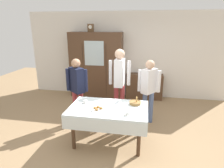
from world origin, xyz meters
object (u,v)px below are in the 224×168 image
person_by_cabinet (119,77)px  person_behind_table_right (149,86)px  bookshelf_low (144,86)px  pastry_plate (98,109)px  bread_basket (135,103)px  spoon_near_right (141,117)px  tea_cup_near_right (127,114)px  person_beside_shelf (77,85)px  mantel_clock (91,28)px  dining_table (108,113)px  book_stack (145,73)px  tea_cup_front_edge (85,102)px  spoon_mid_right (113,108)px  spoon_mid_left (126,110)px  tea_cup_near_left (118,101)px  wall_cabinet (96,65)px

person_by_cabinet → person_behind_table_right: size_ratio=1.15×
bookshelf_low → pastry_plate: (-0.83, -2.74, 0.38)m
bread_basket → spoon_near_right: bread_basket is taller
tea_cup_near_right → person_beside_shelf: size_ratio=0.08×
mantel_clock → tea_cup_near_right: (1.44, -2.82, -1.41)m
dining_table → book_stack: 2.73m
bookshelf_low → person_behind_table_right: (0.11, -1.60, 0.52)m
book_stack → person_behind_table_right: 1.61m
mantel_clock → person_by_cabinet: (1.11, -1.50, -1.12)m
mantel_clock → book_stack: bearing=1.7°
tea_cup_front_edge → person_behind_table_right: (1.27, 0.88, 0.13)m
spoon_mid_right → person_behind_table_right: 1.22m
mantel_clock → spoon_mid_left: mantel_clock is taller
pastry_plate → spoon_mid_left: size_ratio=2.35×
pastry_plate → person_by_cabinet: person_by_cabinet is taller
pastry_plate → spoon_near_right: (0.80, -0.16, -0.01)m
book_stack → spoon_mid_right: (-0.58, -2.61, -0.07)m
bookshelf_low → spoon_mid_right: (-0.58, -2.61, 0.36)m
tea_cup_near_left → spoon_near_right: tea_cup_near_left is taller
dining_table → bookshelf_low: 2.73m
wall_cabinet → spoon_near_right: (1.52, -2.85, -0.27)m
bookshelf_low → spoon_mid_right: size_ratio=9.58×
book_stack → tea_cup_near_right: book_stack is taller
book_stack → person_behind_table_right: person_behind_table_right is taller
mantel_clock → spoon_mid_left: 3.28m
wall_cabinet → bookshelf_low: (1.56, 0.05, -0.64)m
bookshelf_low → person_by_cabinet: bearing=-111.0°
mantel_clock → tea_cup_near_right: bearing=-62.9°
spoon_near_right → dining_table: bearing=157.4°
bread_basket → person_by_cabinet: size_ratio=0.14×
spoon_mid_right → spoon_mid_left: same height
bookshelf_low → bread_basket: bread_basket is taller
mantel_clock → pastry_plate: size_ratio=0.86×
mantel_clock → book_stack: size_ratio=1.14×
bread_basket → spoon_mid_left: size_ratio=2.02×
wall_cabinet → bread_basket: 2.71m
tea_cup_near_left → bookshelf_low: bearing=77.8°
mantel_clock → pastry_plate: mantel_clock is taller
book_stack → bookshelf_low: bearing=90.0°
spoon_near_right → person_behind_table_right: 1.31m
wall_cabinet → pastry_plate: 2.80m
book_stack → tea_cup_front_edge: (-1.16, -2.48, -0.05)m
book_stack → tea_cup_near_right: size_ratio=1.62×
tea_cup_front_edge → bread_basket: bearing=7.1°
wall_cabinet → pastry_plate: wall_cabinet is taller
tea_cup_near_left → tea_cup_front_edge: 0.67m
bookshelf_low → pastry_plate: bearing=-106.9°
wall_cabinet → tea_cup_near_right: bearing=-65.3°
bookshelf_low → person_behind_table_right: bearing=-86.2°
book_stack → person_beside_shelf: size_ratio=0.14×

